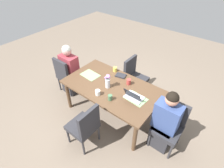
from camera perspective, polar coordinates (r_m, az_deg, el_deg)
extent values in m
plane|color=#756656|center=(3.79, 0.00, -9.23)|extent=(10.00, 10.00, 0.00)
cube|color=brown|center=(3.29, 0.00, -0.95)|extent=(1.80, 1.03, 0.04)
cylinder|color=brown|center=(3.77, -14.03, -3.50)|extent=(0.07, 0.07, 0.69)
cylinder|color=brown|center=(3.01, 7.42, -16.88)|extent=(0.07, 0.07, 0.69)
cylinder|color=brown|center=(4.20, -5.09, 2.69)|extent=(0.07, 0.07, 0.69)
cylinder|color=brown|center=(3.54, 15.09, -7.27)|extent=(0.07, 0.07, 0.69)
cube|color=#2D2D33|center=(4.21, -13.62, 2.71)|extent=(0.44, 0.44, 0.08)
cube|color=#2D2D33|center=(3.97, -16.25, 4.49)|extent=(0.42, 0.06, 0.45)
cylinder|color=#333338|center=(4.55, -12.95, 2.42)|extent=(0.04, 0.04, 0.37)
cylinder|color=#333338|center=(4.31, -9.65, 0.57)|extent=(0.04, 0.04, 0.37)
cylinder|color=#333338|center=(4.38, -16.65, 0.06)|extent=(0.04, 0.04, 0.37)
cylinder|color=#333338|center=(4.13, -13.43, -2.00)|extent=(0.04, 0.04, 0.37)
cube|color=#2D2D33|center=(4.28, -12.73, 0.42)|extent=(0.34, 0.36, 0.45)
cube|color=#93333D|center=(4.00, -13.68, 5.74)|extent=(0.40, 0.24, 0.50)
sphere|color=tan|center=(3.82, -14.52, 10.37)|extent=(0.20, 0.20, 0.20)
sphere|color=beige|center=(3.81, -14.59, 10.77)|extent=(0.19, 0.19, 0.19)
cube|color=#2D2D33|center=(3.13, 17.40, -13.99)|extent=(0.44, 0.44, 0.08)
cube|color=#2D2D33|center=(3.06, 19.82, -8.60)|extent=(0.42, 0.06, 0.45)
cylinder|color=#333338|center=(3.18, 18.33, -20.23)|extent=(0.04, 0.04, 0.37)
cylinder|color=#333338|center=(3.23, 12.00, -17.13)|extent=(0.04, 0.04, 0.37)
cylinder|color=#333338|center=(3.41, 20.98, -15.54)|extent=(0.04, 0.04, 0.37)
cylinder|color=#333338|center=(3.45, 15.13, -12.79)|extent=(0.04, 0.04, 0.37)
cube|color=#2D2D33|center=(3.29, 15.80, -15.50)|extent=(0.34, 0.36, 0.45)
cube|color=#384C84|center=(2.93, 17.42, -10.02)|extent=(0.40, 0.24, 0.50)
sphere|color=tan|center=(2.67, 18.92, -4.76)|extent=(0.20, 0.20, 0.20)
sphere|color=black|center=(2.65, 19.05, -4.29)|extent=(0.19, 0.19, 0.19)
cube|color=#2D2D33|center=(4.00, 7.89, 1.38)|extent=(0.44, 0.44, 0.08)
cube|color=#2D2D33|center=(3.92, 5.88, 5.52)|extent=(0.06, 0.42, 0.45)
cylinder|color=#333338|center=(4.20, 11.19, -0.81)|extent=(0.04, 0.04, 0.37)
cylinder|color=#333338|center=(3.94, 8.46, -3.58)|extent=(0.04, 0.04, 0.37)
cylinder|color=#333338|center=(4.34, 6.86, 1.18)|extent=(0.04, 0.04, 0.37)
cylinder|color=#333338|center=(4.09, 3.95, -1.37)|extent=(0.04, 0.04, 0.37)
cube|color=#2D2D33|center=(3.08, -9.60, -13.35)|extent=(0.44, 0.44, 0.08)
cube|color=#2D2D33|center=(2.78, -7.42, -12.04)|extent=(0.06, 0.42, 0.45)
cylinder|color=#333338|center=(3.30, -14.00, -15.95)|extent=(0.04, 0.04, 0.37)
cylinder|color=#333338|center=(3.43, -9.11, -12.11)|extent=(0.04, 0.04, 0.37)
cylinder|color=#333338|center=(3.11, -9.23, -19.80)|extent=(0.04, 0.04, 0.37)
cylinder|color=#333338|center=(3.25, -4.27, -15.49)|extent=(0.04, 0.04, 0.37)
cylinder|color=silver|center=(3.20, -1.41, 0.27)|extent=(0.09, 0.09, 0.18)
sphere|color=#B27AC6|center=(3.08, -1.07, 2.33)|extent=(0.06, 0.06, 0.06)
cylinder|color=#477A3D|center=(3.10, -1.06, 1.79)|extent=(0.01, 0.01, 0.07)
sphere|color=#B27AC6|center=(3.11, -1.12, 2.73)|extent=(0.04, 0.04, 0.04)
cylinder|color=#477A3D|center=(3.13, -1.11, 2.18)|extent=(0.01, 0.01, 0.07)
sphere|color=#B27AC6|center=(3.14, -1.50, 2.80)|extent=(0.05, 0.05, 0.05)
cylinder|color=#477A3D|center=(3.16, -1.49, 2.36)|extent=(0.01, 0.01, 0.06)
sphere|color=#B27AC6|center=(3.12, -2.01, 2.10)|extent=(0.05, 0.05, 0.05)
cylinder|color=#477A3D|center=(3.13, -2.00, 1.80)|extent=(0.01, 0.01, 0.04)
sphere|color=#B27AC6|center=(3.09, -1.51, 2.47)|extent=(0.06, 0.06, 0.06)
cylinder|color=#477A3D|center=(3.11, -1.50, 1.93)|extent=(0.01, 0.01, 0.07)
cube|color=#7FAD70|center=(3.58, -7.15, 2.92)|extent=(0.38, 0.28, 0.00)
cube|color=#7FAD70|center=(3.05, 7.73, -4.66)|extent=(0.38, 0.29, 0.00)
cube|color=silver|center=(3.06, 7.19, -4.24)|extent=(0.32, 0.22, 0.02)
cube|color=black|center=(2.95, 6.61, -3.56)|extent=(0.31, 0.09, 0.19)
cylinder|color=#DBC64C|center=(3.64, 0.98, 4.80)|extent=(0.08, 0.08, 0.09)
cylinder|color=#47704C|center=(2.97, -0.62, -4.40)|extent=(0.07, 0.07, 0.10)
cylinder|color=white|center=(3.08, -4.66, -2.79)|extent=(0.09, 0.09, 0.10)
cylinder|color=#AD3D38|center=(3.31, 5.44, 0.73)|extent=(0.08, 0.08, 0.11)
cube|color=#28282D|center=(3.52, 2.86, 2.75)|extent=(0.23, 0.18, 0.03)
cube|color=black|center=(3.43, -1.65, 1.40)|extent=(0.15, 0.16, 0.01)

